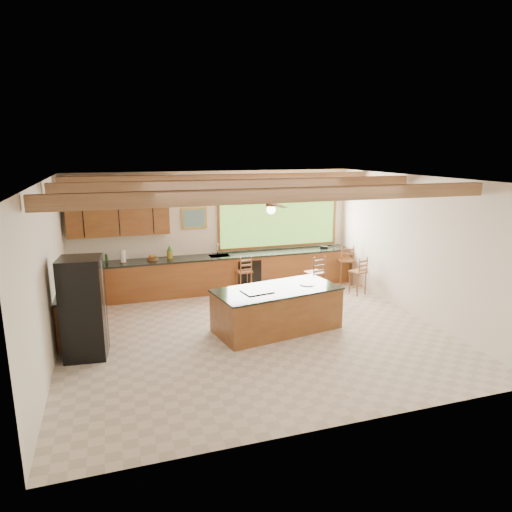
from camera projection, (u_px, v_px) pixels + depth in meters
name	position (u px, v px, depth m)	size (l,w,h in m)	color
ground	(255.00, 334.00, 8.93)	(7.20, 7.20, 0.00)	beige
room_shell	(236.00, 217.00, 8.98)	(7.27, 6.54, 3.02)	silver
counter_run	(190.00, 280.00, 10.92)	(7.12, 3.10, 1.25)	brown
island	(277.00, 309.00, 9.05)	(2.62, 1.56, 0.87)	brown
refrigerator	(84.00, 308.00, 7.78)	(0.75, 0.74, 1.77)	black
bar_stool_a	(244.00, 272.00, 11.15)	(0.38, 0.38, 0.99)	brown
bar_stool_b	(316.00, 274.00, 10.82)	(0.46, 0.46, 1.08)	brown
bar_stool_c	(359.00, 272.00, 11.19)	(0.43, 0.43, 0.96)	brown
bar_stool_d	(346.00, 261.00, 11.99)	(0.46, 0.46, 1.09)	brown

